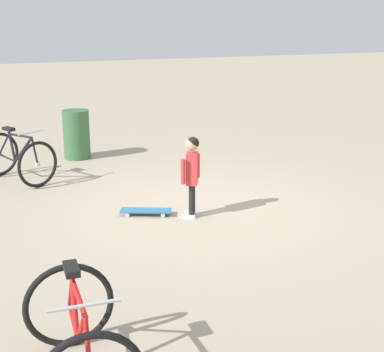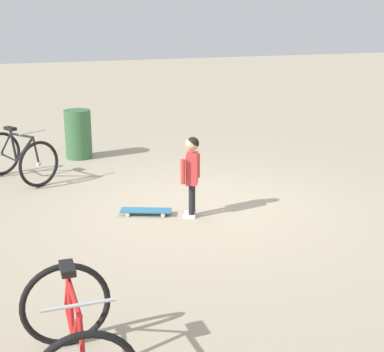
% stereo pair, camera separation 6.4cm
% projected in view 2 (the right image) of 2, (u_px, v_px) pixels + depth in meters
% --- Properties ---
extents(ground_plane, '(50.00, 50.00, 0.00)m').
position_uv_depth(ground_plane, '(201.00, 207.00, 7.73)').
color(ground_plane, tan).
extents(child_person, '(0.34, 0.28, 1.06)m').
position_uv_depth(child_person, '(192.00, 168.00, 7.21)').
color(child_person, black).
rests_on(child_person, ground).
extents(skateboard, '(0.68, 0.45, 0.07)m').
position_uv_depth(skateboard, '(146.00, 211.00, 7.43)').
color(skateboard, teal).
rests_on(skateboard, ground).
extents(bicycle_near, '(0.76, 1.10, 0.85)m').
position_uv_depth(bicycle_near, '(74.00, 336.00, 3.96)').
color(bicycle_near, black).
rests_on(bicycle_near, ground).
extents(bicycle_mid, '(1.14, 1.28, 0.85)m').
position_uv_depth(bicycle_mid, '(19.00, 157.00, 8.88)').
color(bicycle_mid, black).
rests_on(bicycle_mid, ground).
extents(trash_bin, '(0.48, 0.48, 0.88)m').
position_uv_depth(trash_bin, '(78.00, 134.00, 10.28)').
color(trash_bin, '#38663D').
rests_on(trash_bin, ground).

